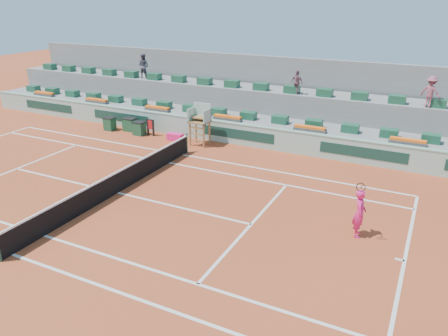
% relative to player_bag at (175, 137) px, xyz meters
% --- Properties ---
extents(ground, '(90.00, 90.00, 0.00)m').
position_rel_player_bag_xyz_m(ground, '(1.73, -7.44, -0.22)').
color(ground, '#983A1D').
rests_on(ground, ground).
extents(seating_tier_lower, '(36.00, 4.00, 1.20)m').
position_rel_player_bag_xyz_m(seating_tier_lower, '(1.73, 3.26, 0.38)').
color(seating_tier_lower, gray).
rests_on(seating_tier_lower, ground).
extents(seating_tier_upper, '(36.00, 2.40, 2.60)m').
position_rel_player_bag_xyz_m(seating_tier_upper, '(1.73, 4.86, 1.08)').
color(seating_tier_upper, gray).
rests_on(seating_tier_upper, ground).
extents(stadium_back_wall, '(36.00, 0.40, 4.40)m').
position_rel_player_bag_xyz_m(stadium_back_wall, '(1.73, 6.46, 1.98)').
color(stadium_back_wall, gray).
rests_on(stadium_back_wall, ground).
extents(player_bag, '(0.97, 0.43, 0.43)m').
position_rel_player_bag_xyz_m(player_bag, '(0.00, 0.00, 0.00)').
color(player_bag, '#F31F76').
rests_on(player_bag, ground).
extents(spectator_left, '(0.86, 0.69, 1.69)m').
position_rel_player_bag_xyz_m(spectator_left, '(-5.29, 4.43, 3.23)').
color(spectator_left, '#494955').
rests_on(spectator_left, seating_tier_upper).
extents(spectator_mid, '(0.89, 0.64, 1.41)m').
position_rel_player_bag_xyz_m(spectator_mid, '(6.09, 4.04, 3.09)').
color(spectator_mid, '#7A515D').
rests_on(spectator_mid, seating_tier_upper).
extents(spectator_right, '(1.22, 1.00, 1.65)m').
position_rel_player_bag_xyz_m(spectator_right, '(13.32, 4.01, 3.21)').
color(spectator_right, '#944A58').
rests_on(spectator_right, seating_tier_upper).
extents(court_lines, '(23.89, 11.09, 0.01)m').
position_rel_player_bag_xyz_m(court_lines, '(1.73, -7.44, -0.21)').
color(court_lines, silver).
rests_on(court_lines, ground).
extents(tennis_net, '(0.10, 11.97, 1.10)m').
position_rel_player_bag_xyz_m(tennis_net, '(1.73, -7.44, 0.31)').
color(tennis_net, black).
rests_on(tennis_net, ground).
extents(advertising_hoarding, '(36.00, 0.34, 1.26)m').
position_rel_player_bag_xyz_m(advertising_hoarding, '(1.75, 1.06, 0.42)').
color(advertising_hoarding, '#98C0AF').
rests_on(advertising_hoarding, ground).
extents(umpire_chair, '(1.10, 0.90, 2.40)m').
position_rel_player_bag_xyz_m(umpire_chair, '(1.73, 0.06, 1.33)').
color(umpire_chair, olive).
rests_on(umpire_chair, ground).
extents(seat_row_lower, '(32.90, 0.60, 0.44)m').
position_rel_player_bag_xyz_m(seat_row_lower, '(1.73, 2.36, 1.20)').
color(seat_row_lower, '#1A5035').
rests_on(seat_row_lower, seating_tier_lower).
extents(seat_row_upper, '(32.90, 0.60, 0.44)m').
position_rel_player_bag_xyz_m(seat_row_upper, '(1.73, 4.26, 2.60)').
color(seat_row_upper, '#1A5035').
rests_on(seat_row_upper, seating_tier_upper).
extents(flower_planters, '(26.80, 0.36, 0.28)m').
position_rel_player_bag_xyz_m(flower_planters, '(0.23, 1.56, 1.12)').
color(flower_planters, '#4A4A4A').
rests_on(flower_planters, seating_tier_lower).
extents(drink_cooler_a, '(0.71, 0.62, 0.84)m').
position_rel_player_bag_xyz_m(drink_cooler_a, '(-2.59, -0.03, 0.21)').
color(drink_cooler_a, '#18482C').
rests_on(drink_cooler_a, ground).
extents(drink_cooler_b, '(0.80, 0.69, 0.84)m').
position_rel_player_bag_xyz_m(drink_cooler_b, '(-3.65, 0.42, 0.21)').
color(drink_cooler_b, '#18482C').
rests_on(drink_cooler_b, ground).
extents(drink_cooler_c, '(0.67, 0.58, 0.84)m').
position_rel_player_bag_xyz_m(drink_cooler_c, '(-4.90, -0.06, 0.21)').
color(drink_cooler_c, '#18482C').
rests_on(drink_cooler_c, ground).
extents(towel_rack, '(0.56, 0.09, 1.03)m').
position_rel_player_bag_xyz_m(towel_rack, '(-1.86, 0.15, 0.39)').
color(towel_rack, black).
rests_on(towel_rack, ground).
extents(tennis_player, '(0.54, 0.92, 2.28)m').
position_rel_player_bag_xyz_m(tennis_player, '(11.88, -6.45, 0.69)').
color(tennis_player, '#F31F76').
rests_on(tennis_player, ground).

